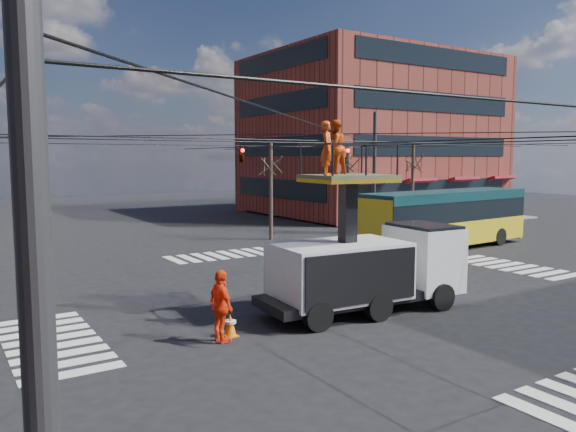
# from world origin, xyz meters

# --- Properties ---
(ground) EXTENTS (120.00, 120.00, 0.00)m
(ground) POSITION_xyz_m (0.00, 0.00, 0.00)
(ground) COLOR black
(ground) RESTS_ON ground
(sidewalk_ne) EXTENTS (18.00, 18.00, 0.12)m
(sidewalk_ne) POSITION_xyz_m (21.00, 21.00, 0.06)
(sidewalk_ne) COLOR slate
(sidewalk_ne) RESTS_ON ground
(crosswalks) EXTENTS (22.40, 22.40, 0.02)m
(crosswalks) POSITION_xyz_m (0.00, 0.00, 0.01)
(crosswalks) COLOR silver
(crosswalks) RESTS_ON ground
(building_ne) EXTENTS (20.06, 16.06, 14.00)m
(building_ne) POSITION_xyz_m (21.98, 23.98, 7.00)
(building_ne) COLOR maroon
(building_ne) RESTS_ON ground
(overhead_network) EXTENTS (24.24, 24.24, 8.00)m
(overhead_network) POSITION_xyz_m (-0.07, 0.40, 4.29)
(overhead_network) COLOR #2D2D30
(overhead_network) RESTS_ON ground
(tree_a) EXTENTS (2.00, 2.00, 6.00)m
(tree_a) POSITION_xyz_m (5.00, 13.50, 4.63)
(tree_a) COLOR #382B21
(tree_a) RESTS_ON ground
(tree_b) EXTENTS (2.00, 2.00, 6.00)m
(tree_b) POSITION_xyz_m (11.00, 13.50, 4.63)
(tree_b) COLOR #382B21
(tree_b) RESTS_ON ground
(tree_c) EXTENTS (2.00, 2.00, 6.00)m
(tree_c) POSITION_xyz_m (17.00, 13.50, 4.63)
(tree_c) COLOR #382B21
(tree_c) RESTS_ON ground
(utility_truck) EXTENTS (7.15, 3.06, 6.27)m
(utility_truck) POSITION_xyz_m (-0.57, -2.10, 2.05)
(utility_truck) COLOR black
(utility_truck) RESTS_ON ground
(city_bus) EXTENTS (11.48, 3.41, 3.20)m
(city_bus) POSITION_xyz_m (11.50, 5.37, 1.72)
(city_bus) COLOR gold
(city_bus) RESTS_ON ground
(traffic_cone) EXTENTS (0.36, 0.36, 0.65)m
(traffic_cone) POSITION_xyz_m (-5.63, -2.12, 0.33)
(traffic_cone) COLOR orange
(traffic_cone) RESTS_ON ground
(worker_ground) EXTENTS (0.52, 1.19, 2.02)m
(worker_ground) POSITION_xyz_m (-6.06, -2.44, 1.01)
(worker_ground) COLOR #FF3910
(worker_ground) RESTS_ON ground
(flagger) EXTENTS (0.65, 1.06, 1.59)m
(flagger) POSITION_xyz_m (5.52, 1.11, 0.80)
(flagger) COLOR #D4490D
(flagger) RESTS_ON ground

